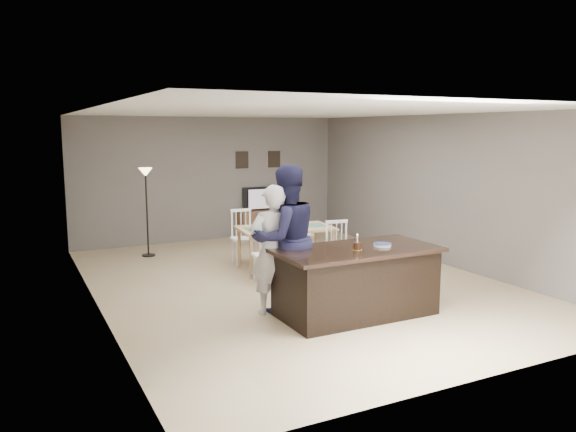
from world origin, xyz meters
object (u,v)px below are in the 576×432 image
tv_console (265,223)px  television (263,199)px  birthday_cake (357,246)px  plate_stack (382,245)px  floor_lamp (146,188)px  kitchen_island (356,281)px  dining_table (286,235)px  woman (272,250)px  man (285,239)px

tv_console → television: television is taller
birthday_cake → plate_stack: 0.43m
television → tv_console: bearing=90.0°
plate_stack → floor_lamp: (-2.02, 4.79, 0.41)m
television → floor_lamp: bearing=17.8°
kitchen_island → floor_lamp: size_ratio=1.26×
birthday_cake → floor_lamp: size_ratio=0.12×
plate_stack → dining_table: (-0.13, 2.61, -0.29)m
woman → floor_lamp: (-0.70, 4.18, 0.47)m
tv_console → floor_lamp: floor_lamp is taller
plate_stack → floor_lamp: bearing=112.9°
tv_console → dining_table: dining_table is taller
plate_stack → woman: bearing=155.2°
tv_console → plate_stack: 5.72m
birthday_cake → man: bearing=137.1°
tv_console → woman: bearing=-113.2°
man → birthday_cake: size_ratio=9.52×
kitchen_island → man: 1.08m
tv_console → birthday_cake: (-1.26, -5.67, 0.65)m
woman → plate_stack: bearing=162.4°
tv_console → man: bearing=-111.3°
kitchen_island → man: (-0.76, 0.55, 0.53)m
plate_stack → dining_table: size_ratio=0.12×
woman → dining_table: woman is taller
kitchen_island → woman: 1.17m
woman → television: bearing=-105.6°
tv_console → man: 5.43m
birthday_cake → dining_table: bearing=83.7°
plate_stack → dining_table: 2.63m
woman → plate_stack: 1.45m
kitchen_island → woman: bearing=149.9°
birthday_cake → television: bearing=77.7°
plate_stack → kitchen_island: bearing=170.8°
television → kitchen_island: bearing=78.0°
television → dining_table: 3.24m
floor_lamp → tv_console: bearing=16.5°
television → plate_stack: 5.76m
kitchen_island → birthday_cake: size_ratio=10.37×
kitchen_island → birthday_cake: birthday_cake is taller
television → man: size_ratio=0.46×
woman → plate_stack: woman is taller
woman → kitchen_island: bearing=157.2°
television → man: bearing=69.0°
kitchen_island → plate_stack: plate_stack is taller
tv_console → dining_table: size_ratio=0.60×
kitchen_island → woman: (-0.95, 0.55, 0.41)m
birthday_cake → plate_stack: size_ratio=0.86×
man → plate_stack: man is taller
man → television: bearing=-113.7°
tv_console → birthday_cake: size_ratio=5.79×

